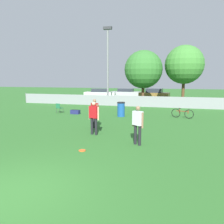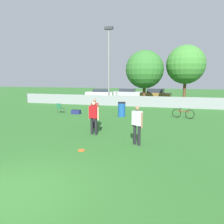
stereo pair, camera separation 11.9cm
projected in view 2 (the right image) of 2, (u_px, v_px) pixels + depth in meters
name	position (u px, v px, depth m)	size (l,w,h in m)	color
ground_plane	(10.00, 194.00, 5.45)	(120.00, 120.00, 0.00)	#2D6628
fence_backline	(137.00, 101.00, 22.44)	(26.46, 0.07, 1.21)	gray
light_pole	(109.00, 60.00, 23.21)	(0.90, 0.36, 8.21)	gray
tree_near_pole	(145.00, 70.00, 23.62)	(4.11, 4.11, 5.89)	brown
tree_far_right	(186.00, 65.00, 23.19)	(4.10, 4.10, 6.38)	brown
player_defender_red	(95.00, 111.00, 12.47)	(0.51, 0.44, 1.70)	black
player_thrower_red	(94.00, 116.00, 11.09)	(0.60, 0.31, 1.70)	black
player_receiver_white	(137.00, 122.00, 9.35)	(0.53, 0.43, 1.70)	black
frisbee_disc	(81.00, 150.00, 8.72)	(0.28, 0.28, 0.03)	#E5591E
folding_chair_sideline	(60.00, 107.00, 18.26)	(0.53, 0.53, 0.81)	#333338
bicycle_sideline	(183.00, 113.00, 15.88)	(1.55, 0.59, 0.70)	black
trash_bin	(122.00, 109.00, 16.53)	(0.58, 0.58, 1.11)	#194C99
gear_bag_sideline	(76.00, 112.00, 17.82)	(0.73, 0.40, 0.35)	navy
parked_car_white	(101.00, 93.00, 32.86)	(4.75, 2.30, 1.37)	black
parked_car_silver	(127.00, 93.00, 34.03)	(4.50, 1.90, 1.33)	black
parked_car_tan	(156.00, 94.00, 30.32)	(4.26, 2.29, 1.50)	black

